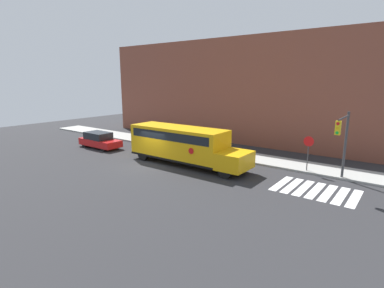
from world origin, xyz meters
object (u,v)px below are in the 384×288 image
school_bus (182,143)px  traffic_light (343,137)px  stop_sign (308,149)px  parked_car (100,140)px

school_bus → traffic_light: (10.83, 2.42, 1.36)m
stop_sign → parked_car: bearing=-168.1°
school_bus → traffic_light: bearing=12.6°
parked_car → stop_sign: bearing=11.9°
stop_sign → traffic_light: size_ratio=0.58×
school_bus → traffic_light: traffic_light is taller
school_bus → stop_sign: (8.50, 3.58, 0.09)m
school_bus → stop_sign: bearing=22.9°
parked_car → stop_sign: size_ratio=1.73×
stop_sign → school_bus: bearing=-157.1°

